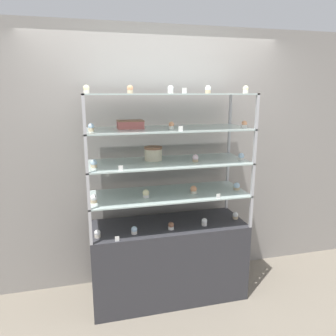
{
  "coord_description": "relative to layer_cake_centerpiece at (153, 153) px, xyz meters",
  "views": [
    {
      "loc": [
        -0.72,
        -2.81,
        1.97
      ],
      "look_at": [
        0.0,
        0.0,
        1.29
      ],
      "focal_mm": 35.0,
      "sensor_mm": 36.0,
      "label": 1
    }
  ],
  "objects": [
    {
      "name": "display_riser_upper",
      "position": [
        0.12,
        -0.09,
        0.22
      ],
      "size": [
        1.46,
        0.56,
        0.3
      ],
      "color": "#B7B7BC",
      "rests_on": "display_riser_middle"
    },
    {
      "name": "cupcake_19",
      "position": [
        0.78,
        -0.23,
        0.57
      ],
      "size": [
        0.05,
        0.05,
        0.07
      ],
      "color": "beige",
      "rests_on": "display_riser_top"
    },
    {
      "name": "cupcake_15",
      "position": [
        -0.57,
        -0.18,
        0.57
      ],
      "size": [
        0.05,
        0.05,
        0.07
      ],
      "color": "beige",
      "rests_on": "display_riser_top"
    },
    {
      "name": "cupcake_14",
      "position": [
        0.79,
        -0.23,
        0.27
      ],
      "size": [
        0.05,
        0.05,
        0.06
      ],
      "color": "white",
      "rests_on": "display_riser_upper"
    },
    {
      "name": "cupcake_0",
      "position": [
        -0.54,
        -0.23,
        -0.63
      ],
      "size": [
        0.05,
        0.05,
        0.07
      ],
      "color": "beige",
      "rests_on": "display_base"
    },
    {
      "name": "price_tag_1",
      "position": [
        0.51,
        -0.35,
        -0.34
      ],
      "size": [
        0.04,
        0.0,
        0.04
      ],
      "color": "white",
      "rests_on": "display_riser_lower"
    },
    {
      "name": "cupcake_17",
      "position": [
        0.11,
        -0.21,
        0.57
      ],
      "size": [
        0.05,
        0.05,
        0.07
      ],
      "color": "white",
      "rests_on": "display_riser_top"
    },
    {
      "name": "cupcake_16",
      "position": [
        -0.22,
        -0.17,
        0.57
      ],
      "size": [
        0.05,
        0.05,
        0.07
      ],
      "color": "#CCB28C",
      "rests_on": "display_riser_top"
    },
    {
      "name": "layer_cake_centerpiece",
      "position": [
        0.0,
        0.0,
        0.0
      ],
      "size": [
        0.17,
        0.17,
        0.13
      ],
      "color": "beige",
      "rests_on": "display_riser_middle"
    },
    {
      "name": "cupcake_18",
      "position": [
        0.45,
        -0.19,
        0.57
      ],
      "size": [
        0.05,
        0.05,
        0.07
      ],
      "color": "#CCB28C",
      "rests_on": "display_riser_top"
    },
    {
      "name": "display_riser_lower",
      "position": [
        0.12,
        -0.09,
        -0.38
      ],
      "size": [
        1.46,
        0.56,
        0.3
      ],
      "color": "#B7B7BC",
      "rests_on": "display_base"
    },
    {
      "name": "display_riser_middle",
      "position": [
        0.12,
        -0.09,
        -0.08
      ],
      "size": [
        1.46,
        0.56,
        0.3
      ],
      "color": "#B7B7BC",
      "rests_on": "display_riser_lower"
    },
    {
      "name": "back_wall",
      "position": [
        0.12,
        0.33,
        -0.12
      ],
      "size": [
        8.0,
        0.05,
        2.6
      ],
      "color": "gray",
      "rests_on": "ground_plane"
    },
    {
      "name": "price_tag_2",
      "position": [
        -0.34,
        -0.35,
        -0.04
      ],
      "size": [
        0.04,
        0.0,
        0.04
      ],
      "color": "white",
      "rests_on": "display_riser_middle"
    },
    {
      "name": "ground_plane",
      "position": [
        0.12,
        -0.09,
        -1.42
      ],
      "size": [
        20.0,
        20.0,
        0.0
      ],
      "primitive_type": "plane",
      "color": "gray"
    },
    {
      "name": "price_tag_3",
      "position": [
        0.16,
        -0.35,
        0.26
      ],
      "size": [
        0.04,
        0.0,
        0.04
      ],
      "color": "white",
      "rests_on": "display_riser_upper"
    },
    {
      "name": "sheet_cake_frosted",
      "position": [
        -0.21,
        -0.03,
        0.27
      ],
      "size": [
        0.23,
        0.15,
        0.07
      ],
      "color": "#C66660",
      "rests_on": "display_riser_upper"
    },
    {
      "name": "price_tag_0",
      "position": [
        -0.39,
        -0.35,
        -0.65
      ],
      "size": [
        0.04,
        0.0,
        0.04
      ],
      "color": "white",
      "rests_on": "display_base"
    },
    {
      "name": "cupcake_6",
      "position": [
        -0.1,
        -0.15,
        -0.33
      ],
      "size": [
        0.06,
        0.06,
        0.07
      ],
      "color": "white",
      "rests_on": "display_riser_lower"
    },
    {
      "name": "cupcake_8",
      "position": [
        0.79,
        -0.14,
        -0.33
      ],
      "size": [
        0.06,
        0.06,
        0.07
      ],
      "color": "#CCB28C",
      "rests_on": "display_riser_lower"
    },
    {
      "name": "cupcake_11",
      "position": [
        0.79,
        -0.19,
        -0.03
      ],
      "size": [
        0.06,
        0.06,
        0.07
      ],
      "color": "white",
      "rests_on": "display_riser_middle"
    },
    {
      "name": "cupcake_5",
      "position": [
        -0.56,
        -0.18,
        -0.33
      ],
      "size": [
        0.06,
        0.06,
        0.07
      ],
      "color": "#CCB28C",
      "rests_on": "display_riser_lower"
    },
    {
      "name": "cupcake_4",
      "position": [
        0.79,
        -0.13,
        -0.63
      ],
      "size": [
        0.05,
        0.05,
        0.07
      ],
      "color": "#CCB28C",
      "rests_on": "display_base"
    },
    {
      "name": "cupcake_2",
      "position": [
        0.11,
        -0.22,
        -0.63
      ],
      "size": [
        0.05,
        0.05,
        0.07
      ],
      "color": "white",
      "rests_on": "display_base"
    },
    {
      "name": "display_riser_top",
      "position": [
        0.12,
        -0.09,
        0.52
      ],
      "size": [
        1.46,
        0.56,
        0.3
      ],
      "color": "#B7B7BC",
      "rests_on": "display_riser_upper"
    },
    {
      "name": "price_tag_4",
      "position": [
        0.19,
        -0.35,
        0.56
      ],
      "size": [
        0.04,
        0.0,
        0.04
      ],
      "color": "white",
      "rests_on": "display_riser_top"
    },
    {
      "name": "display_base",
      "position": [
        0.12,
        -0.09,
        -1.04
      ],
      "size": [
        1.46,
        0.56,
        0.75
      ],
      "color": "#333338",
      "rests_on": "ground_plane"
    },
    {
      "name": "cupcake_3",
      "position": [
        0.44,
        -0.21,
        -0.63
      ],
      "size": [
        0.05,
        0.05,
        0.07
      ],
      "color": "white",
      "rests_on": "display_base"
    },
    {
      "name": "cupcake_9",
      "position": [
        -0.54,
        -0.16,
        -0.03
      ],
      "size": [
        0.06,
        0.06,
        0.07
      ],
      "color": "#CCB28C",
      "rests_on": "display_riser_middle"
    },
    {
      "name": "cupcake_13",
      "position": [
        0.13,
        -0.17,
        0.27
      ],
      "size": [
        0.05,
        0.05,
        0.06
      ],
      "color": "white",
      "rests_on": "display_riser_upper"
    },
    {
      "name": "cupcake_7",
      "position": [
        0.35,
        -0.14,
        -0.33
      ],
      "size": [
        0.06,
        0.06,
        0.07
      ],
      "color": "beige",
      "rests_on": "display_riser_lower"
    },
    {
      "name": "cupcake_12",
      "position": [
        -0.55,
        -0.16,
        0.27
      ],
      "size": [
        0.05,
        0.05,
        0.06
      ],
      "color": "#CCB28C",
      "rests_on": "display_riser_upper"
    },
    {
      "name": "cupcake_1",
      "position": [
        -0.23,
        -0.23,
        -0.63
      ],
      "size": [
        0.05,
        0.05,
        0.07
      ],
      "color": "white",
      "rests_on": "display_base"
    },
    {
      "name": "cupcake_10",
      "position": [
        0.35,
        -0.16,
        -0.03
      ],
      "size": [
        0.06,
        0.06,
        0.07
      ],
      "color": "#CCB28C",
      "rests_on": "display_riser_middle"
    }
  ]
}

